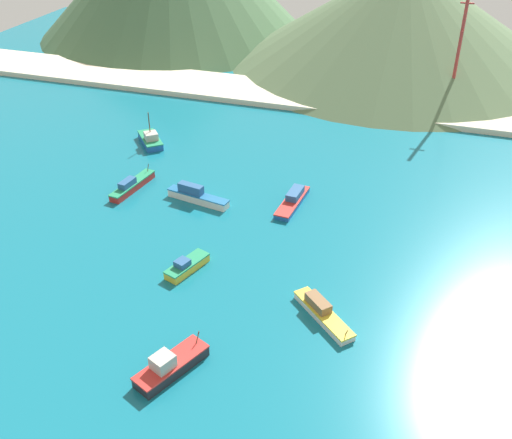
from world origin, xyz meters
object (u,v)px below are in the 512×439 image
Objects in this scene: fishing_boat_6 at (170,365)px; fishing_boat_0 at (196,196)px; fishing_boat_7 at (132,185)px; radio_tower at (460,46)px; fishing_boat_3 at (322,312)px; fishing_boat_5 at (151,140)px; fishing_boat_8 at (293,200)px; fishing_boat_1 at (187,266)px.

fishing_boat_0 is at bearing 108.46° from fishing_boat_6.
radio_tower reaches higher than fishing_boat_7.
fishing_boat_3 is 19.85m from fishing_boat_6.
fishing_boat_5 is 0.88× the size of fishing_boat_6.
fishing_boat_3 is 27.43m from fishing_boat_8.
fishing_boat_6 reaches higher than fishing_boat_7.
radio_tower is at bearing 66.34° from fishing_boat_8.
fishing_boat_6 is 94.08m from radio_tower.
fishing_boat_7 is at bearing 150.40° from fishing_boat_3.
fishing_boat_8 is at bearing -22.59° from fishing_boat_5.
fishing_boat_6 is at bearing -94.96° from fishing_boat_8.
fishing_boat_1 is 0.27× the size of radio_tower.
fishing_boat_3 is (19.77, -3.55, -0.00)m from fishing_boat_1.
fishing_boat_1 is 23.65m from fishing_boat_8.
fishing_boat_5 reaches higher than fishing_boat_8.
fishing_boat_7 is at bearing 135.09° from fishing_boat_1.
fishing_boat_3 is at bearing 45.28° from fishing_boat_6.
fishing_boat_8 is (32.33, -13.45, -0.21)m from fishing_boat_5.
fishing_boat_0 is at bearing -164.97° from fishing_boat_8.
fishing_boat_8 is 56.40m from radio_tower.
fishing_boat_7 reaches higher than fishing_boat_3.
fishing_boat_3 is at bearing -29.60° from fishing_boat_7.
fishing_boat_1 is 25.28m from fishing_boat_7.
fishing_boat_8 is (27.13, 3.93, -0.10)m from fishing_boat_7.
fishing_boat_8 is at bearing 67.04° from fishing_boat_1.
fishing_boat_5 is 0.77× the size of fishing_boat_7.
fishing_boat_3 is at bearing -98.62° from radio_tower.
fishing_boat_1 is 79.57m from radio_tower.
fishing_boat_1 is at bearing -113.45° from radio_tower.
fishing_boat_7 is (-11.91, 0.16, -0.20)m from fishing_boat_0.
fishing_boat_5 is at bearing 118.66° from fishing_boat_6.
radio_tower is (49.12, 54.13, 13.20)m from fishing_boat_7.
fishing_boat_5 is (-17.10, 17.54, -0.08)m from fishing_boat_0.
fishing_boat_6 is (28.90, -52.88, 0.03)m from fishing_boat_5.
fishing_boat_5 is 35.02m from fishing_boat_8.
radio_tower is (31.22, 71.98, 13.28)m from fishing_boat_1.
fishing_boat_7 is 74.28m from radio_tower.
fishing_boat_7 is 27.42m from fishing_boat_8.
fishing_boat_8 is at bearing 85.04° from fishing_boat_6.
fishing_boat_7 is at bearing 123.73° from fishing_boat_6.
fishing_boat_0 is 24.50m from fishing_boat_5.
fishing_boat_7 reaches higher than fishing_boat_1.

